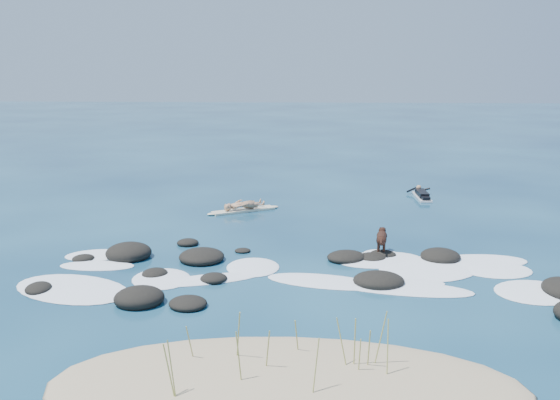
{
  "coord_description": "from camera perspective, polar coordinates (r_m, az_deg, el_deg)",
  "views": [
    {
      "loc": [
        0.48,
        -18.6,
        5.84
      ],
      "look_at": [
        -0.85,
        4.0,
        0.9
      ],
      "focal_mm": 40.0,
      "sensor_mm": 36.0,
      "label": 1
    }
  ],
  "objects": [
    {
      "name": "standing_surfer_rig",
      "position": [
        25.16,
        -3.37,
        0.51
      ],
      "size": [
        2.85,
        1.85,
        1.79
      ],
      "rotation": [
        0.0,
        0.0,
        0.53
      ],
      "color": "beige",
      "rests_on": "ground"
    },
    {
      "name": "ground",
      "position": [
        19.5,
        1.8,
        -5.12
      ],
      "size": [
        160.0,
        160.0,
        0.0
      ],
      "primitive_type": "plane",
      "color": "#0A2642",
      "rests_on": "ground"
    },
    {
      "name": "dune_grass",
      "position": [
        11.83,
        1.21,
        -13.75
      ],
      "size": [
        3.97,
        2.0,
        1.18
      ],
      "color": "#9C9E4C",
      "rests_on": "ground"
    },
    {
      "name": "paddling_surfer_rig",
      "position": [
        28.55,
        12.84,
        0.49
      ],
      "size": [
        1.1,
        2.44,
        0.42
      ],
      "rotation": [
        0.0,
        0.0,
        1.61
      ],
      "color": "silver",
      "rests_on": "ground"
    },
    {
      "name": "breaking_foam",
      "position": [
        17.86,
        4.36,
        -6.78
      ],
      "size": [
        15.43,
        5.71,
        0.12
      ],
      "color": "white",
      "rests_on": "ground"
    },
    {
      "name": "sand_dune",
      "position": [
        11.94,
        0.64,
        -16.97
      ],
      "size": [
        9.0,
        4.4,
        0.6
      ],
      "primitive_type": "ellipsoid",
      "color": "#9E8966",
      "rests_on": "ground"
    },
    {
      "name": "dog",
      "position": [
        19.74,
        9.28,
        -3.44
      ],
      "size": [
        0.43,
        1.28,
        0.81
      ],
      "rotation": [
        0.0,
        0.0,
        1.44
      ],
      "color": "black",
      "rests_on": "ground"
    },
    {
      "name": "reef_rocks",
      "position": [
        17.59,
        2.29,
        -6.69
      ],
      "size": [
        14.79,
        6.63,
        0.61
      ],
      "color": "black",
      "rests_on": "ground"
    }
  ]
}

